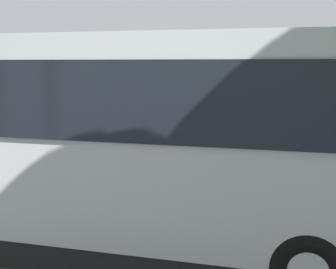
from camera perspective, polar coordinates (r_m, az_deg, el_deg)
The scene contains 12 objects.
ground_plane at distance 11.87m, azimuth 6.37°, elevation -5.32°, with size 80.00×80.00×0.00m, color #424247.
tour_bus at distance 7.34m, azimuth -10.21°, elevation -1.01°, with size 9.66×2.81×3.25m.
spectator_far_left at distance 9.45m, azimuth 4.86°, elevation -2.26°, with size 0.58×0.38×1.78m.
spectator_left at distance 9.79m, azimuth -0.70°, elevation -2.40°, with size 0.57×0.38×1.66m.
spectator_centre at distance 10.42m, azimuth -6.87°, elevation -1.17°, with size 0.58×0.34×1.82m.
parked_motorcycle_silver at distance 10.11m, azimuth -8.95°, elevation -5.04°, with size 2.03×0.68×0.99m.
parked_motorcycle_dark at distance 8.99m, azimuth 13.22°, elevation -6.91°, with size 2.03×0.68×0.99m.
stunt_motorcycle at distance 14.31m, azimuth -1.54°, elevation -0.36°, with size 2.05×0.58×1.23m.
traffic_cone at distance 14.02m, azimuth 8.25°, elevation -1.91°, with size 0.34×0.34×0.63m.
bay_line_c at distance 13.32m, azimuth 11.15°, elevation -3.87°, with size 0.21×4.23×0.01m.
bay_line_d at distance 13.79m, azimuth 0.84°, elevation -3.28°, with size 0.22×4.44×0.01m.
bay_line_e at distance 14.66m, azimuth -8.51°, elevation -2.65°, with size 0.20×3.73×0.01m.
Camera 1 is at (-2.13, 11.32, 2.87)m, focal length 49.65 mm.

